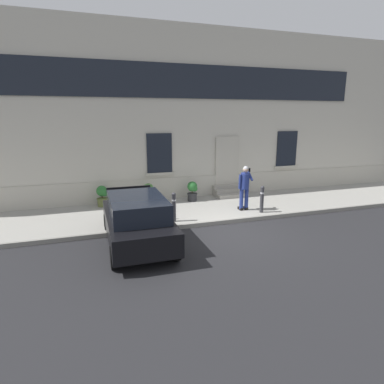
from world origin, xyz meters
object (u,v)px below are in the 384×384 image
hatchback_car_black (137,219)px  bollard_near_person (262,198)px  bollard_far_left (174,206)px  person_on_phone (245,185)px  planter_charcoal (192,191)px  planter_olive (102,195)px  planter_cream (149,193)px

hatchback_car_black → bollard_near_person: 5.14m
bollard_far_left → person_on_phone: bearing=9.5°
planter_charcoal → hatchback_car_black: bearing=-127.9°
planter_charcoal → person_on_phone: bearing=-53.4°
bollard_far_left → person_on_phone: 3.05m
hatchback_car_black → person_on_phone: bearing=22.5°
planter_olive → planter_cream: size_ratio=1.00×
bollard_near_person → planter_olive: (-5.75, 2.82, -0.11)m
bollard_near_person → planter_olive: size_ratio=1.22×
person_on_phone → planter_charcoal: size_ratio=2.04×
bollard_far_left → planter_charcoal: size_ratio=1.22×
person_on_phone → planter_charcoal: 2.54m
bollard_far_left → person_on_phone: (2.98, 0.50, 0.44)m
bollard_near_person → planter_cream: bearing=145.4°
planter_charcoal → bollard_far_left: bearing=-121.1°
bollard_far_left → planter_cream: size_ratio=1.22×
bollard_near_person → bollard_far_left: size_ratio=1.00×
person_on_phone → planter_cream: bearing=157.6°
person_on_phone → planter_cream: 4.04m
hatchback_car_black → bollard_far_left: size_ratio=3.90×
bollard_far_left → planter_olive: bearing=128.9°
planter_cream → bollard_near_person: bearing=-34.6°
bollard_near_person → person_on_phone: (-0.50, 0.50, 0.44)m
hatchback_car_black → person_on_phone: person_on_phone is taller
planter_olive → bollard_far_left: bearing=-51.1°
bollard_near_person → planter_charcoal: (-1.97, 2.49, -0.11)m
planter_olive → bollard_near_person: bearing=-26.1°
bollard_far_left → planter_cream: bearing=98.2°
bollard_far_left → planter_charcoal: bollard_far_left is taller
bollard_near_person → bollard_far_left: bearing=180.0°
person_on_phone → hatchback_car_black: bearing=-147.1°
bollard_far_left → planter_charcoal: (1.50, 2.49, -0.11)m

